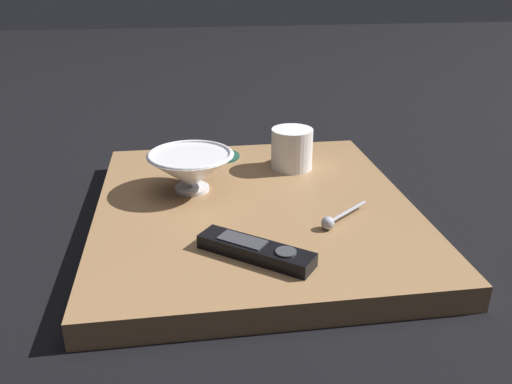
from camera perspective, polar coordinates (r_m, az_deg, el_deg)
The scene contains 7 objects.
ground_plane at distance 0.98m, azimuth -0.19°, elevation -3.31°, with size 6.00×6.00×0.00m, color black.
table at distance 0.97m, azimuth -0.19°, elevation -2.20°, with size 0.56×0.63×0.04m.
cereal_bowl at distance 1.00m, azimuth -7.01°, elevation 2.43°, with size 0.16×0.16×0.08m.
coffee_mug at distance 1.11m, azimuth 3.92°, elevation 4.71°, with size 0.09×0.11×0.09m.
teaspoon at distance 0.88m, azimuth 8.29°, elevation -3.01°, with size 0.10×0.08×0.02m.
tv_remote_near at distance 0.79m, azimuth -0.04°, elevation -6.30°, with size 0.17×0.15×0.02m.
drink_coaster at distance 1.18m, azimuth -3.87°, elevation 3.87°, with size 0.09×0.09×0.01m.
Camera 1 is at (0.12, 0.87, 0.45)m, focal length 37.11 mm.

